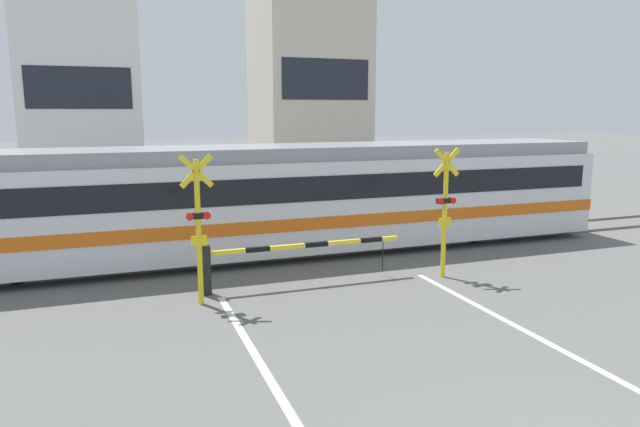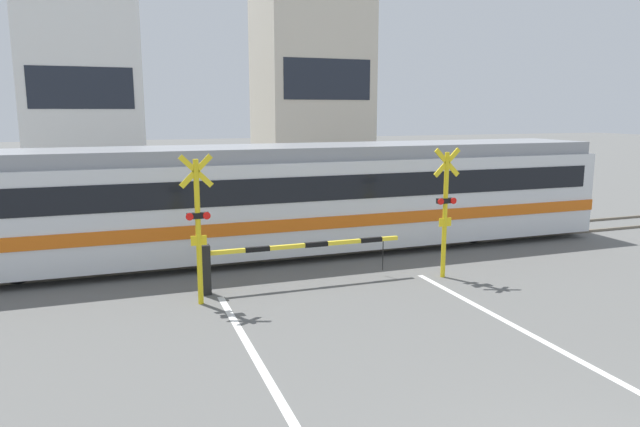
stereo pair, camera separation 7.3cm
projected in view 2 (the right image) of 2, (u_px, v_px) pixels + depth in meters
The scene contains 10 objects.
rail_track_near at pixel (293, 257), 15.36m from camera, with size 50.00×0.10×0.08m.
rail_track_far at pixel (279, 246), 16.69m from camera, with size 50.00×0.10×0.08m.
commuter_train at pixel (268, 197), 15.58m from camera, with size 19.90×2.88×3.00m.
crossing_barrier_near at pixel (266, 256), 12.70m from camera, with size 4.70×0.20×1.10m.
crossing_barrier_far at pixel (301, 208), 18.91m from camera, with size 4.70×0.20×1.10m.
crossing_signal_left at pixel (198, 223), 11.47m from camera, with size 0.68×0.15×3.09m.
crossing_signal_right at pixel (445, 207), 13.38m from camera, with size 0.68×0.15×3.09m.
pedestrian at pixel (257, 196), 19.94m from camera, with size 0.38×0.22×1.71m.
building_left_of_street at pixel (85, 100), 27.07m from camera, with size 5.11×5.52×8.92m.
building_right_of_street at pixel (310, 91), 30.73m from camera, with size 5.41×5.52×9.95m.
Camera 2 is at (-4.35, -3.06, 3.92)m, focal length 32.00 mm.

